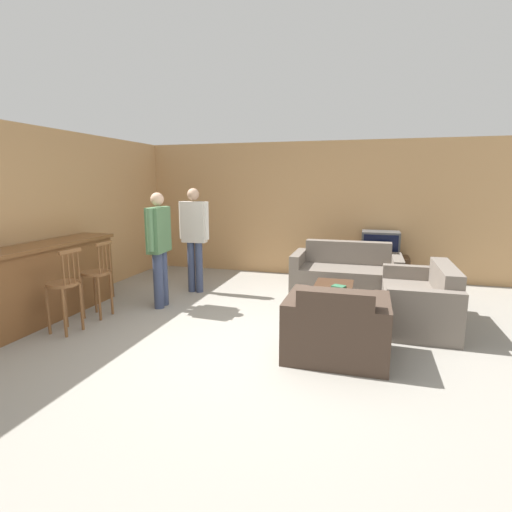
# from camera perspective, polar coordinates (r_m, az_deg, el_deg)

# --- Properties ---
(ground_plane) EXTENTS (24.00, 24.00, 0.00)m
(ground_plane) POSITION_cam_1_polar(r_m,az_deg,el_deg) (4.75, -0.69, -12.20)
(ground_plane) COLOR gray
(wall_back) EXTENTS (9.40, 0.08, 2.60)m
(wall_back) POSITION_cam_1_polar(r_m,az_deg,el_deg) (7.97, 6.83, 6.62)
(wall_back) COLOR tan
(wall_back) RESTS_ON ground_plane
(wall_left) EXTENTS (0.08, 8.65, 2.60)m
(wall_left) POSITION_cam_1_polar(r_m,az_deg,el_deg) (7.14, -23.30, 5.38)
(wall_left) COLOR tan
(wall_left) RESTS_ON ground_plane
(bar_counter) EXTENTS (0.55, 2.43, 1.03)m
(bar_counter) POSITION_cam_1_polar(r_m,az_deg,el_deg) (6.05, -28.19, -3.30)
(bar_counter) COLOR brown
(bar_counter) RESTS_ON ground_plane
(bar_chair_near) EXTENTS (0.41, 0.41, 1.05)m
(bar_chair_near) POSITION_cam_1_polar(r_m,az_deg,el_deg) (5.41, -25.72, -4.34)
(bar_chair_near) COLOR brown
(bar_chair_near) RESTS_ON ground_plane
(bar_chair_mid) EXTENTS (0.38, 0.38, 1.05)m
(bar_chair_mid) POSITION_cam_1_polar(r_m,az_deg,el_deg) (5.87, -21.78, -2.94)
(bar_chair_mid) COLOR brown
(bar_chair_mid) RESTS_ON ground_plane
(couch_far) EXTENTS (1.76, 0.92, 0.83)m
(couch_far) POSITION_cam_1_polar(r_m,az_deg,el_deg) (6.89, 12.73, -2.62)
(couch_far) COLOR #70665B
(couch_far) RESTS_ON ground_plane
(armchair_near) EXTENTS (1.06, 0.87, 0.81)m
(armchair_near) POSITION_cam_1_polar(r_m,az_deg,el_deg) (4.37, 11.41, -10.28)
(armchair_near) COLOR #423328
(armchair_near) RESTS_ON ground_plane
(loveseat_right) EXTENTS (0.84, 1.54, 0.80)m
(loveseat_right) POSITION_cam_1_polar(r_m,az_deg,el_deg) (5.65, 22.45, -6.10)
(loveseat_right) COLOR #70665B
(loveseat_right) RESTS_ON ground_plane
(coffee_table) EXTENTS (0.53, 1.01, 0.41)m
(coffee_table) POSITION_cam_1_polar(r_m,az_deg,el_deg) (5.66, 10.89, -4.97)
(coffee_table) COLOR #472D1E
(coffee_table) RESTS_ON ground_plane
(tv_unit) EXTENTS (1.02, 0.52, 0.50)m
(tv_unit) POSITION_cam_1_polar(r_m,az_deg,el_deg) (7.67, 17.14, -1.85)
(tv_unit) COLOR #513823
(tv_unit) RESTS_ON ground_plane
(tv) EXTENTS (0.66, 0.46, 0.45)m
(tv) POSITION_cam_1_polar(r_m,az_deg,el_deg) (7.58, 17.34, 1.68)
(tv) COLOR #4C4C4C
(tv) RESTS_ON tv_unit
(book_on_table) EXTENTS (0.21, 0.19, 0.03)m
(book_on_table) POSITION_cam_1_polar(r_m,az_deg,el_deg) (5.62, 11.73, -4.30)
(book_on_table) COLOR #33704C
(book_on_table) RESTS_ON coffee_table
(person_by_window) EXTENTS (0.52, 0.19, 1.74)m
(person_by_window) POSITION_cam_1_polar(r_m,az_deg,el_deg) (6.69, -8.81, 3.19)
(person_by_window) COLOR #384260
(person_by_window) RESTS_ON ground_plane
(person_by_counter) EXTENTS (0.22, 0.61, 1.69)m
(person_by_counter) POSITION_cam_1_polar(r_m,az_deg,el_deg) (5.98, -13.68, 1.72)
(person_by_counter) COLOR #384260
(person_by_counter) RESTS_ON ground_plane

